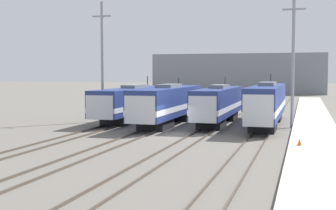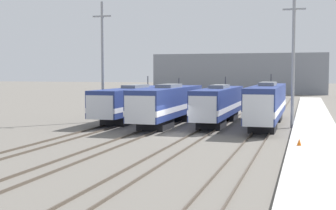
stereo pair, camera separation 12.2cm
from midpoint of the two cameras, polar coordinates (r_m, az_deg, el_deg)
The scene contains 14 objects.
ground_plane at distance 40.57m, azimuth 0.51°, elevation -3.61°, with size 400.00×400.00×0.00m, color #666059.
rail_pair_far_left at distance 43.18m, azimuth -9.00°, elevation -3.10°, with size 1.50×120.00×0.15m.
rail_pair_center_left at distance 41.31m, azimuth -2.79°, elevation -3.37°, with size 1.51×120.00×0.15m.
rail_pair_center_right at distance 39.96m, azimuth 3.92°, elevation -3.63°, with size 1.51×120.00×0.15m.
rail_pair_far_right at distance 39.19m, azimuth 11.00°, elevation -3.84°, with size 1.50×120.00×0.15m.
locomotive_far_left at distance 52.61m, azimuth -4.10°, elevation 0.38°, with size 3.06×19.43×4.92m.
locomotive_center_left at distance 47.86m, azimuth 0.02°, elevation 0.14°, with size 3.05×17.88×4.76m.
locomotive_center_right at distance 48.51m, azimuth 6.24°, elevation 0.12°, with size 2.77×16.70×4.90m.
locomotive_far_right at distance 47.92m, azimuth 12.08°, elevation 0.19°, with size 2.76×19.80×5.20m.
catenary_tower_left at distance 51.26m, azimuth -7.91°, elevation 5.43°, with size 2.17×0.31×12.95m.
catenary_tower_right at distance 46.71m, azimuth 15.10°, elevation 5.47°, with size 2.17×0.31×12.95m.
platform at distance 39.02m, azimuth 17.73°, elevation -3.88°, with size 4.00×120.00×0.30m.
traffic_cone at distance 33.84m, azimuth 15.80°, elevation -4.37°, with size 0.32×0.32×0.48m.
depot_building at distance 122.54m, azimuth 8.75°, elevation 3.80°, with size 43.26×11.49×10.04m.
Camera 2 is at (11.13, -38.64, 5.38)m, focal length 50.00 mm.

